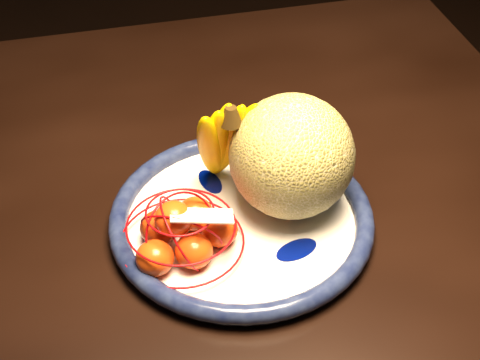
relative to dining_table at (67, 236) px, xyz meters
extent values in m
cube|color=black|center=(0.00, 0.00, 0.06)|extent=(1.47, 0.93, 0.04)
cylinder|color=black|center=(0.63, 0.40, -0.30)|extent=(0.06, 0.06, 0.68)
cylinder|color=white|center=(0.23, -0.10, 0.08)|extent=(0.30, 0.30, 0.01)
torus|color=#090F34|center=(0.23, -0.10, 0.09)|extent=(0.33, 0.33, 0.02)
cylinder|color=white|center=(0.23, -0.10, 0.08)|extent=(0.15, 0.15, 0.00)
ellipsoid|color=#010A59|center=(0.28, -0.17, 0.09)|extent=(0.12, 0.09, 0.00)
ellipsoid|color=#010A59|center=(0.20, -0.02, 0.09)|extent=(0.08, 0.11, 0.00)
ellipsoid|color=#010A59|center=(0.13, -0.10, 0.09)|extent=(0.09, 0.05, 0.00)
sphere|color=olive|center=(0.29, -0.08, 0.17)|extent=(0.15, 0.15, 0.15)
ellipsoid|color=#F8C006|center=(0.20, -0.04, 0.17)|extent=(0.06, 0.10, 0.15)
ellipsoid|color=#F8C006|center=(0.21, -0.04, 0.17)|extent=(0.04, 0.09, 0.15)
ellipsoid|color=#F8C006|center=(0.22, -0.03, 0.17)|extent=(0.05, 0.08, 0.16)
ellipsoid|color=#F8C006|center=(0.22, -0.03, 0.17)|extent=(0.07, 0.09, 0.15)
ellipsoid|color=#F8C006|center=(0.23, -0.03, 0.17)|extent=(0.09, 0.09, 0.15)
cone|color=black|center=(0.22, -0.03, 0.23)|extent=(0.03, 0.03, 0.02)
ellipsoid|color=#FF4D16|center=(0.11, -0.17, 0.11)|extent=(0.04, 0.04, 0.04)
ellipsoid|color=#FF4D16|center=(0.16, -0.16, 0.11)|extent=(0.04, 0.04, 0.04)
ellipsoid|color=#FF4D16|center=(0.19, -0.14, 0.11)|extent=(0.04, 0.04, 0.04)
ellipsoid|color=#FF4D16|center=(0.12, -0.12, 0.11)|extent=(0.04, 0.04, 0.04)
ellipsoid|color=#FF4D16|center=(0.17, -0.10, 0.11)|extent=(0.04, 0.04, 0.04)
ellipsoid|color=#FF4D16|center=(0.14, -0.14, 0.14)|extent=(0.04, 0.04, 0.04)
torus|color=#A9070B|center=(0.15, -0.14, 0.10)|extent=(0.18, 0.18, 0.00)
torus|color=#A9070B|center=(0.15, -0.14, 0.13)|extent=(0.16, 0.16, 0.00)
torus|color=#A9070B|center=(0.15, -0.14, 0.15)|extent=(0.10, 0.10, 0.00)
torus|color=#A9070B|center=(0.15, -0.14, 0.11)|extent=(0.11, 0.09, 0.09)
torus|color=#A9070B|center=(0.15, -0.14, 0.11)|extent=(0.05, 0.10, 0.09)
torus|color=#A9070B|center=(0.15, -0.14, 0.11)|extent=(0.11, 0.08, 0.09)
cube|color=white|center=(0.17, -0.15, 0.15)|extent=(0.07, 0.04, 0.01)
camera|label=1|loc=(0.10, -0.75, 0.73)|focal=55.00mm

